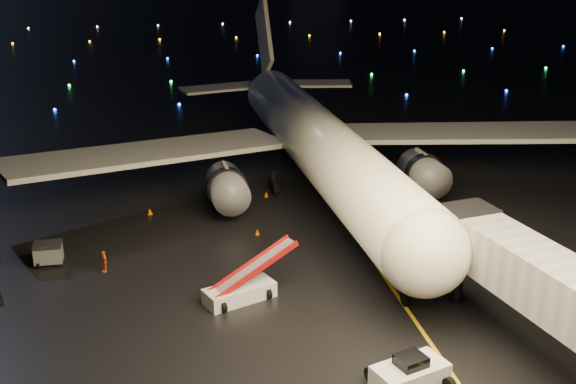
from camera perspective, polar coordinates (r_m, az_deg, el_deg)
name	(u,v)px	position (r m, az deg, el deg)	size (l,w,h in m)	color
lane_centre	(355,234)	(56.57, 5.32, -3.35)	(0.25, 80.00, 0.02)	gold
airliner	(312,103)	(65.25, 1.89, 7.06)	(54.72, 51.99, 15.50)	white
pushback_tug	(410,371)	(38.84, 9.63, -13.80)	(3.88, 2.03, 1.85)	silver
belt_loader	(239,277)	(46.15, -3.89, -6.74)	(6.69, 1.83, 3.24)	silver
crew_c	(104,261)	(51.70, -14.33, -5.33)	(0.91, 0.38, 1.56)	orange
safety_cone_0	(257,232)	(56.31, -2.45, -3.16)	(0.39, 0.39, 0.44)	#E55C00
safety_cone_1	(266,194)	(64.16, -1.73, -0.18)	(0.40, 0.40, 0.45)	#E55C00
safety_cone_2	(150,211)	(61.26, -10.87, -1.51)	(0.47, 0.47, 0.53)	#E55C00
taxiway_lights	(166,53)	(142.61, -9.61, 10.78)	(164.00, 92.00, 0.36)	black
baggage_cart_1	(48,253)	(53.95, -18.41, -4.62)	(1.91, 1.34, 1.62)	gray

